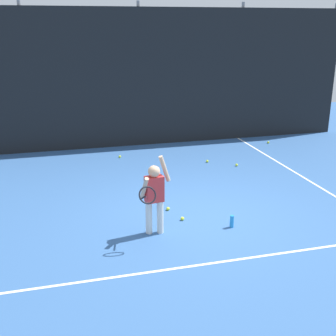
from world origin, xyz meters
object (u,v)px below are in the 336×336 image
at_px(tennis_ball_0, 120,157).
at_px(tennis_ball_3, 268,142).
at_px(tennis_ball_2, 168,209).
at_px(tennis_player, 154,194).
at_px(tennis_ball_6, 182,219).
at_px(tennis_ball_4, 207,161).
at_px(water_bottle, 232,221).
at_px(tennis_ball_1, 237,165).

bearing_deg(tennis_ball_0, tennis_ball_3, 3.98).
height_order(tennis_ball_2, tennis_ball_3, same).
bearing_deg(tennis_ball_2, tennis_player, -118.46).
relative_size(tennis_player, tennis_ball_6, 20.46).
height_order(tennis_ball_3, tennis_ball_4, same).
bearing_deg(tennis_ball_0, tennis_ball_2, -84.36).
distance_m(tennis_player, tennis_ball_0, 4.54).
bearing_deg(tennis_ball_6, tennis_ball_4, 62.85).
bearing_deg(tennis_ball_4, tennis_ball_2, -123.46).
xyz_separation_m(tennis_player, tennis_ball_4, (2.22, 3.51, -0.69)).
relative_size(water_bottle, tennis_ball_4, 3.33).
xyz_separation_m(tennis_ball_0, tennis_ball_4, (2.11, -0.98, 0.00)).
bearing_deg(tennis_ball_0, tennis_ball_6, -83.12).
relative_size(tennis_ball_0, tennis_ball_1, 1.00).
relative_size(water_bottle, tennis_ball_0, 3.33).
xyz_separation_m(tennis_ball_1, tennis_ball_6, (-2.21, -2.66, 0.00)).
bearing_deg(tennis_ball_6, water_bottle, -32.98).
bearing_deg(tennis_player, tennis_ball_6, 22.89).
height_order(tennis_ball_0, tennis_ball_2, same).
bearing_deg(tennis_ball_1, tennis_player, -132.97).
xyz_separation_m(water_bottle, tennis_ball_3, (3.24, 4.92, -0.08)).
distance_m(tennis_player, tennis_ball_3, 6.68).
xyz_separation_m(tennis_player, tennis_ball_0, (0.11, 4.49, -0.69)).
bearing_deg(tennis_player, tennis_ball_2, 52.99).
bearing_deg(tennis_ball_3, tennis_ball_1, -135.19).
bearing_deg(tennis_ball_1, water_bottle, -114.90).
height_order(tennis_ball_0, tennis_ball_1, same).
distance_m(water_bottle, tennis_ball_1, 3.47).
distance_m(water_bottle, tennis_ball_0, 4.77).
height_order(tennis_ball_1, tennis_ball_2, same).
xyz_separation_m(tennis_ball_2, tennis_ball_4, (1.75, 2.64, 0.00)).
distance_m(tennis_ball_2, tennis_ball_3, 5.71).
xyz_separation_m(tennis_ball_2, tennis_ball_3, (4.13, 3.93, 0.00)).
xyz_separation_m(tennis_ball_0, tennis_ball_6, (0.50, -4.11, 0.00)).
relative_size(water_bottle, tennis_ball_2, 3.33).
bearing_deg(tennis_ball_3, water_bottle, -123.41).
bearing_deg(tennis_ball_0, tennis_player, -91.41).
relative_size(tennis_player, water_bottle, 6.14).
bearing_deg(tennis_ball_3, tennis_ball_2, -136.42).
bearing_deg(tennis_player, water_bottle, -13.50).
bearing_deg(tennis_ball_4, water_bottle, -103.29).
distance_m(water_bottle, tennis_ball_4, 3.73).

